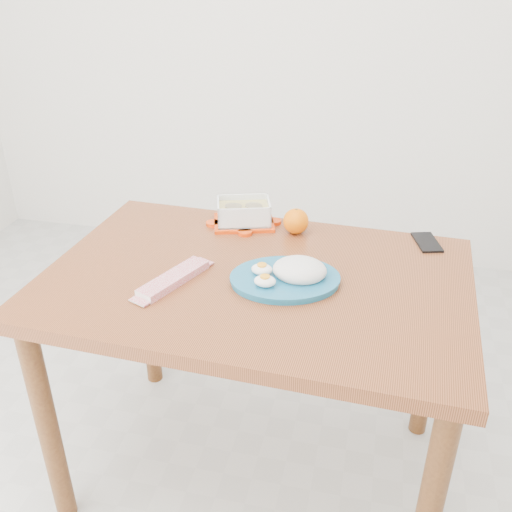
% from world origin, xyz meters
% --- Properties ---
extents(ground, '(3.50, 3.50, 0.00)m').
position_xyz_m(ground, '(0.00, 0.00, 0.00)').
color(ground, '#B7B7B2').
rests_on(ground, ground).
extents(dining_table, '(1.19, 0.82, 0.75)m').
position_xyz_m(dining_table, '(0.20, 0.15, 0.65)').
color(dining_table, '#984D2B').
rests_on(dining_table, ground).
extents(food_container, '(0.22, 0.19, 0.08)m').
position_xyz_m(food_container, '(0.08, 0.46, 0.79)').
color(food_container, '#E43B06').
rests_on(food_container, dining_table).
extents(orange_fruit, '(0.08, 0.08, 0.08)m').
position_xyz_m(orange_fruit, '(0.26, 0.44, 0.79)').
color(orange_fruit, orange).
rests_on(orange_fruit, dining_table).
extents(rice_plate, '(0.35, 0.35, 0.08)m').
position_xyz_m(rice_plate, '(0.29, 0.13, 0.78)').
color(rice_plate, '#186085').
rests_on(rice_plate, dining_table).
extents(candy_bar, '(0.14, 0.23, 0.02)m').
position_xyz_m(candy_bar, '(-0.01, 0.06, 0.76)').
color(candy_bar, '#B80923').
rests_on(candy_bar, dining_table).
extents(smartphone, '(0.10, 0.14, 0.01)m').
position_xyz_m(smartphone, '(0.66, 0.45, 0.75)').
color(smartphone, black).
rests_on(smartphone, dining_table).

